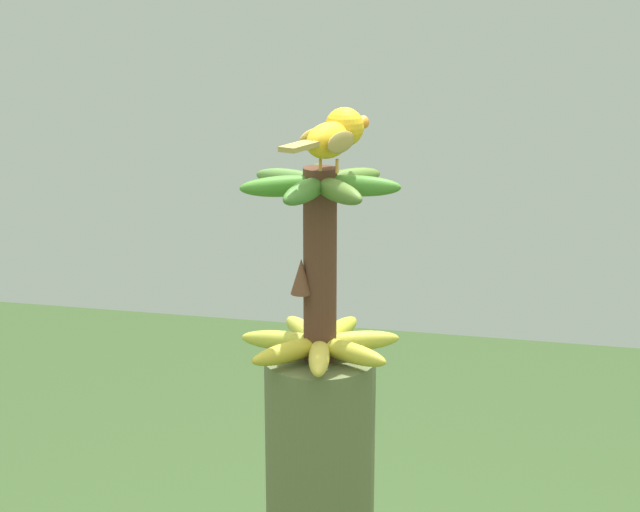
% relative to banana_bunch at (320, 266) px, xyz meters
% --- Properties ---
extents(banana_bunch, '(0.28, 0.27, 0.33)m').
position_rel_banana_bunch_xyz_m(banana_bunch, '(0.00, 0.00, 0.00)').
color(banana_bunch, '#4C2D1E').
rests_on(banana_bunch, banana_tree).
extents(perched_bird, '(0.22, 0.10, 0.10)m').
position_rel_banana_bunch_xyz_m(perched_bird, '(-0.01, -0.03, 0.22)').
color(perched_bird, '#C68933').
rests_on(perched_bird, banana_bunch).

